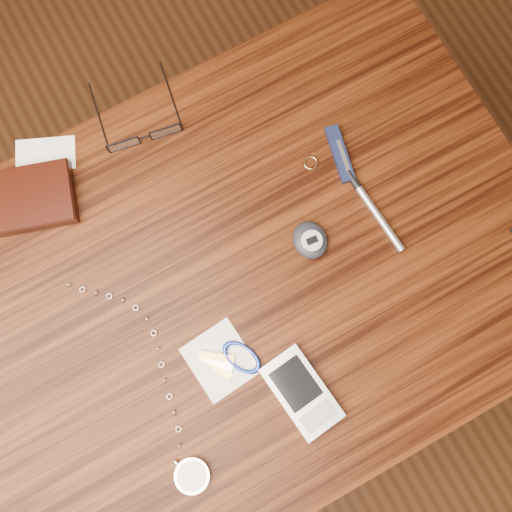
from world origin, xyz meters
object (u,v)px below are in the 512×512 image
object	(u,v)px
wallet_and_card	(34,196)
notepad_keys	(231,359)
desk	(236,290)
silver_pen	(370,204)
pocket_watch	(189,467)
pedometer	(310,240)
eyeglasses	(144,134)
pda_phone	(301,392)
pocket_knife	(340,154)

from	to	relation	value
wallet_and_card	notepad_keys	xyz separation A→B (m)	(0.15, -0.37, -0.01)
desk	silver_pen	size ratio (longest dim) A/B	6.57
pocket_watch	pedometer	size ratio (longest dim) A/B	5.59
eyeglasses	pedometer	world-z (taller)	eyeglasses
pedometer	silver_pen	xyz separation A→B (m)	(0.11, 0.01, -0.00)
pda_phone	pedometer	size ratio (longest dim) A/B	2.03
desk	notepad_keys	distance (m)	0.16
wallet_and_card	pocket_watch	size ratio (longest dim) A/B	0.48
notepad_keys	silver_pen	size ratio (longest dim) A/B	0.75
desk	eyeglasses	size ratio (longest dim) A/B	6.75
pedometer	pocket_knife	distance (m)	0.15
pocket_watch	pocket_knife	size ratio (longest dim) A/B	3.73
wallet_and_card	eyeglasses	distance (m)	0.20
pocket_knife	pedometer	bearing A→B (deg)	-138.32
pocket_watch	pedometer	xyz separation A→B (m)	(0.32, 0.21, 0.00)
pocket_knife	eyeglasses	bearing A→B (deg)	145.55
desk	eyeglasses	world-z (taller)	eyeglasses
silver_pen	pda_phone	bearing A→B (deg)	-140.04
wallet_and_card	notepad_keys	distance (m)	0.40
wallet_and_card	notepad_keys	size ratio (longest dim) A/B	1.54
wallet_and_card	silver_pen	distance (m)	0.53
eyeglasses	silver_pen	bearing A→B (deg)	-46.44
wallet_and_card	pocket_watch	world-z (taller)	wallet_and_card
wallet_and_card	pedometer	distance (m)	0.44
pocket_watch	notepad_keys	xyz separation A→B (m)	(0.13, 0.11, -0.00)
pocket_knife	silver_pen	world-z (taller)	same
wallet_and_card	pocket_watch	bearing A→B (deg)	-86.98
silver_pen	desk	bearing A→B (deg)	-178.97
pocket_watch	silver_pen	size ratio (longest dim) A/B	2.40
eyeglasses	silver_pen	distance (m)	0.38
wallet_and_card	pedometer	bearing A→B (deg)	-37.91
eyeglasses	pedometer	size ratio (longest dim) A/B	2.26
desk	pda_phone	distance (m)	0.22
pocket_knife	notepad_keys	bearing A→B (deg)	-146.68
notepad_keys	wallet_and_card	bearing A→B (deg)	112.40
pocket_watch	pocket_knife	world-z (taller)	pocket_watch
pedometer	silver_pen	distance (m)	0.11
desk	silver_pen	world-z (taller)	silver_pen
pedometer	pocket_watch	bearing A→B (deg)	-147.22
eyeglasses	pocket_knife	xyz separation A→B (m)	(0.26, -0.18, -0.01)
pedometer	silver_pen	size ratio (longest dim) A/B	0.43
silver_pen	notepad_keys	bearing A→B (deg)	-160.78
desk	silver_pen	distance (m)	0.27
notepad_keys	pocket_knife	size ratio (longest dim) A/B	1.16
eyeglasses	pda_phone	world-z (taller)	eyeglasses
pda_phone	notepad_keys	xyz separation A→B (m)	(-0.07, 0.09, -0.01)
wallet_and_card	silver_pen	world-z (taller)	wallet_and_card
wallet_and_card	pocket_knife	xyz separation A→B (m)	(0.46, -0.17, -0.01)
desk	pocket_knife	bearing A→B (deg)	21.78
pocket_watch	wallet_and_card	bearing A→B (deg)	93.02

